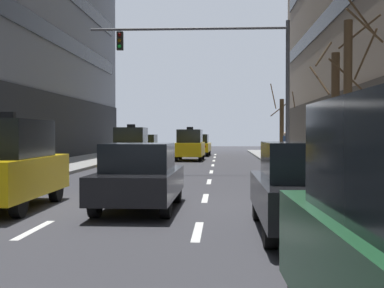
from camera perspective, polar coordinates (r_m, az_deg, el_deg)
ground_plane at (r=13.00m, az=-5.62°, el=-6.83°), size 120.00×120.00×0.00m
lane_stripe_l1_s3 at (r=10.48m, az=-16.55°, el=-8.79°), size 0.16×2.00×0.01m
lane_stripe_l1_s4 at (r=15.23m, az=-10.20°, el=-5.65°), size 0.16×2.00×0.01m
lane_stripe_l1_s5 at (r=20.11m, az=-6.92°, el=-3.98°), size 0.16×2.00×0.01m
lane_stripe_l1_s6 at (r=25.03m, az=-4.94°, el=-2.96°), size 0.16×2.00×0.01m
lane_stripe_l1_s7 at (r=29.98m, az=-3.61°, el=-2.27°), size 0.16×2.00×0.01m
lane_stripe_l1_s8 at (r=34.94m, az=-2.66°, el=-1.78°), size 0.16×2.00×0.01m
lane_stripe_l1_s9 at (r=39.91m, az=-1.95°, el=-1.41°), size 0.16×2.00×0.01m
lane_stripe_l1_s10 at (r=44.89m, az=-1.39°, el=-1.12°), size 0.16×2.00×0.01m
lane_stripe_l2_s3 at (r=9.90m, az=0.60°, el=-9.34°), size 0.16×2.00×0.01m
lane_stripe_l2_s4 at (r=14.84m, az=1.43°, el=-5.81°), size 0.16×2.00×0.01m
lane_stripe_l2_s5 at (r=19.81m, az=1.84°, el=-4.05°), size 0.16×2.00×0.01m
lane_stripe_l2_s6 at (r=24.79m, az=2.08°, el=-2.99°), size 0.16×2.00×0.01m
lane_stripe_l2_s7 at (r=29.78m, az=2.24°, el=-2.29°), size 0.16×2.00×0.01m
lane_stripe_l2_s8 at (r=34.77m, az=2.36°, el=-1.79°), size 0.16×2.00×0.01m
lane_stripe_l2_s9 at (r=39.76m, az=2.45°, el=-1.42°), size 0.16×2.00×0.01m
lane_stripe_l2_s10 at (r=44.76m, az=2.51°, el=-1.13°), size 0.16×2.00×0.01m
taxi_driving_0 at (r=42.28m, az=0.61°, el=-0.12°), size 2.06×4.63×1.90m
car_driving_1 at (r=12.61m, az=-5.64°, el=-3.54°), size 1.79×4.20×1.57m
taxi_driving_2 at (r=35.01m, az=-0.22°, el=-0.11°), size 1.86×4.25×2.21m
taxi_driving_3 at (r=13.44m, az=-19.32°, el=-2.07°), size 1.89×4.43×2.31m
taxi_driving_4 at (r=35.22m, az=-5.21°, el=-0.39°), size 1.92×4.57×1.90m
taxi_driving_5 at (r=29.67m, az=-6.53°, el=-0.28°), size 1.97×4.43×2.29m
car_parked_1 at (r=9.85m, az=12.37°, el=-4.67°), size 1.84×4.39×1.65m
traffic_signal_0 at (r=24.46m, az=3.90°, el=8.40°), size 9.08×0.35×6.75m
street_tree_0 at (r=20.24m, az=15.06°, el=3.20°), size 1.76×1.65×5.14m
street_tree_1 at (r=18.43m, az=16.45°, el=4.86°), size 1.44×2.19×5.97m
street_tree_2 at (r=37.07m, az=9.59°, el=1.89°), size 1.77×1.74×5.11m
pedestrian_0 at (r=30.38m, az=9.98°, el=-0.08°), size 0.32×0.50×1.73m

